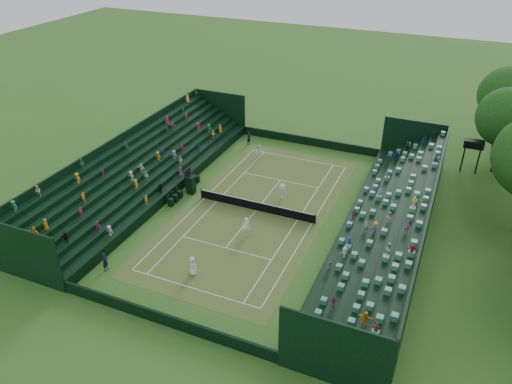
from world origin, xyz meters
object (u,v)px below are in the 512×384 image
umpire_chair (191,182)px  player_far_west (259,152)px  tennis_net (256,206)px  player_far_east (282,191)px  player_near_west (193,266)px  player_near_east (246,227)px

umpire_chair → player_far_west: 10.23m
tennis_net → umpire_chair: bearing=176.4°
tennis_net → player_far_west: size_ratio=7.09×
player_far_east → player_near_west: bearing=-102.8°
tennis_net → player_far_east: player_far_east is taller
umpire_chair → player_near_west: 12.65m
umpire_chair → player_far_east: umpire_chair is taller
player_near_west → player_far_east: player_near_west is taller
tennis_net → player_far_west: player_far_west is taller
tennis_net → player_near_west: size_ratio=7.16×
player_near_west → player_near_east: 6.58m
umpire_chair → player_far_east: size_ratio=1.76×
umpire_chair → player_far_west: (3.18, 9.71, -0.39)m
player_near_east → player_far_west: 15.06m
player_far_east → player_far_west: bearing=124.0°
umpire_chair → player_near_west: umpire_chair is taller
tennis_net → player_near_east: player_near_east is taller
tennis_net → umpire_chair: umpire_chair is taller
player_far_west → player_far_east: player_far_west is taller
player_near_west → player_far_west: player_far_west is taller
player_far_west → umpire_chair: bearing=-125.4°
player_far_west → player_far_east: 8.95m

